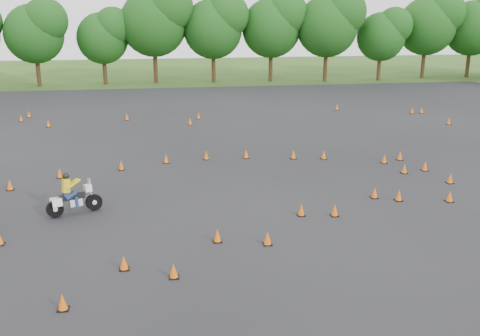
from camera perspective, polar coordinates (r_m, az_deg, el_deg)
name	(u,v)px	position (r m, az deg, el deg)	size (l,w,h in m)	color
ground	(257,231)	(19.56, 1.80, -6.71)	(140.00, 140.00, 0.00)	#2D5119
asphalt_pad	(234,180)	(25.10, -0.70, -1.31)	(62.00, 62.00, 0.00)	black
treeline	(222,41)	(53.09, -1.89, 13.37)	(86.94, 32.82, 10.85)	#184513
traffic_cones	(233,179)	(24.57, -0.77, -1.17)	(36.35, 33.53, 0.45)	#E55E09
rider_yellow	(74,194)	(21.75, -17.29, -2.66)	(2.16, 0.66, 1.67)	gold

